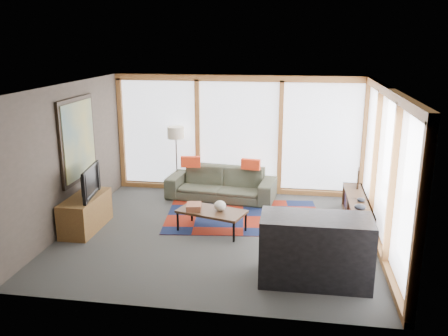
% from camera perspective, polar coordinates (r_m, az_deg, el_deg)
% --- Properties ---
extents(ground, '(5.50, 5.50, 0.00)m').
position_cam_1_polar(ground, '(8.51, -0.42, -7.87)').
color(ground, '#2F2F2C').
rests_on(ground, ground).
extents(room_envelope, '(5.52, 5.02, 2.62)m').
position_cam_1_polar(room_envelope, '(8.51, 3.47, 3.01)').
color(room_envelope, '#3D352E').
rests_on(room_envelope, ground).
extents(rug, '(3.17, 2.24, 0.01)m').
position_cam_1_polar(rug, '(9.27, 2.32, -5.83)').
color(rug, maroon).
rests_on(rug, ground).
extents(sofa, '(2.37, 1.12, 0.67)m').
position_cam_1_polar(sofa, '(10.19, -0.34, -1.89)').
color(sofa, '#313529').
rests_on(sofa, ground).
extents(pillow_left, '(0.44, 0.19, 0.23)m').
position_cam_1_polar(pillow_left, '(10.22, -4.03, 0.75)').
color(pillow_left, red).
rests_on(pillow_left, sofa).
extents(pillow_right, '(0.42, 0.18, 0.22)m').
position_cam_1_polar(pillow_right, '(10.02, 3.24, 0.45)').
color(pillow_right, red).
rests_on(pillow_right, sofa).
extents(floor_lamp, '(0.37, 0.37, 1.49)m').
position_cam_1_polar(floor_lamp, '(10.60, -5.73, 1.02)').
color(floor_lamp, '#2F2117').
rests_on(floor_lamp, ground).
extents(coffee_table, '(1.31, 0.91, 0.39)m').
position_cam_1_polar(coffee_table, '(8.53, -1.49, -6.37)').
color(coffee_table, '#342513').
rests_on(coffee_table, ground).
extents(book_stack, '(0.30, 0.35, 0.11)m').
position_cam_1_polar(book_stack, '(8.50, -3.65, -4.68)').
color(book_stack, brown).
rests_on(book_stack, coffee_table).
extents(vase, '(0.23, 0.23, 0.19)m').
position_cam_1_polar(vase, '(8.42, -0.49, -4.57)').
color(vase, beige).
rests_on(vase, coffee_table).
extents(bookshelf, '(0.37, 2.02, 0.51)m').
position_cam_1_polar(bookshelf, '(9.15, 15.70, -5.08)').
color(bookshelf, '#342513').
rests_on(bookshelf, ground).
extents(bowl_a, '(0.20, 0.20, 0.10)m').
position_cam_1_polar(bowl_a, '(8.49, 16.05, -4.52)').
color(bowl_a, black).
rests_on(bowl_a, bookshelf).
extents(bowl_b, '(0.15, 0.15, 0.07)m').
position_cam_1_polar(bowl_b, '(8.91, 16.16, -3.69)').
color(bowl_b, black).
rests_on(bowl_b, bookshelf).
extents(shelf_picture, '(0.08, 0.29, 0.38)m').
position_cam_1_polar(shelf_picture, '(9.69, 15.85, -1.18)').
color(shelf_picture, black).
rests_on(shelf_picture, bookshelf).
extents(tv_console, '(0.51, 1.23, 0.62)m').
position_cam_1_polar(tv_console, '(8.95, -16.30, -5.20)').
color(tv_console, brown).
rests_on(tv_console, ground).
extents(television, '(0.27, 0.97, 0.56)m').
position_cam_1_polar(television, '(8.75, -16.29, -1.62)').
color(television, black).
rests_on(television, tv_console).
extents(bar_counter, '(1.55, 0.73, 0.98)m').
position_cam_1_polar(bar_counter, '(6.86, 10.92, -9.64)').
color(bar_counter, black).
rests_on(bar_counter, ground).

